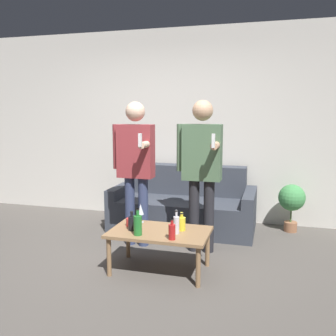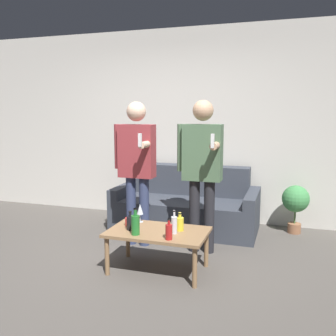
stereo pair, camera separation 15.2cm
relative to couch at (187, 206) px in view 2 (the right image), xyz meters
name	(u,v)px [view 2 (the right image)]	position (x,y,z in m)	size (l,w,h in m)	color
ground_plane	(111,276)	(-0.30, -1.68, -0.29)	(16.00, 16.00, 0.00)	#514C47
wall_back	(177,125)	(-0.30, 0.49, 1.06)	(8.00, 0.06, 2.70)	silver
couch	(187,206)	(0.00, 0.00, 0.00)	(1.86, 0.89, 0.81)	#383D47
coffee_table	(158,235)	(0.09, -1.43, 0.07)	(0.95, 0.58, 0.41)	#8E6B47
bottle_orange	(169,231)	(0.27, -1.64, 0.19)	(0.06, 0.06, 0.19)	#B21E1E
bottle_green	(180,223)	(0.29, -1.36, 0.19)	(0.08, 0.08, 0.18)	yellow
bottle_dark	(174,224)	(0.27, -1.46, 0.21)	(0.06, 0.06, 0.23)	silver
bottle_yellow	(135,224)	(-0.07, -1.60, 0.22)	(0.08, 0.08, 0.25)	#23752D
bottle_red	(130,222)	(-0.17, -1.48, 0.19)	(0.07, 0.07, 0.19)	black
wine_glass_near	(140,210)	(-0.18, -1.22, 0.25)	(0.07, 0.07, 0.19)	silver
cup_on_table	(130,222)	(-0.23, -1.36, 0.16)	(0.09, 0.09, 0.08)	red
person_standing_left	(136,161)	(-0.39, -0.80, 0.69)	(0.48, 0.42, 1.66)	navy
person_standing_right	(202,164)	(0.38, -0.79, 0.70)	(0.49, 0.43, 1.67)	#232328
potted_plant	(296,201)	(1.37, 0.21, 0.13)	(0.34, 0.34, 0.62)	#936042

